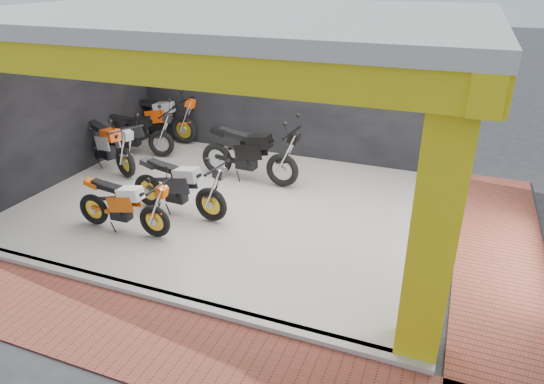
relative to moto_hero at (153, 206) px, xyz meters
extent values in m
plane|color=#2D2D30|center=(0.71, -0.32, -0.70)|extent=(80.00, 80.00, 0.00)
cube|color=silver|center=(0.71, 1.68, -0.65)|extent=(8.00, 6.00, 0.10)
cube|color=beige|center=(0.71, 1.68, 2.90)|extent=(8.40, 6.40, 0.20)
cube|color=black|center=(0.71, 4.78, 1.05)|extent=(8.20, 0.20, 3.50)
cube|color=black|center=(-3.39, 1.68, 1.05)|extent=(0.20, 6.20, 3.50)
cube|color=yellow|center=(4.46, -1.07, 1.05)|extent=(0.50, 0.50, 3.50)
cube|color=yellow|center=(0.71, -1.32, 2.60)|extent=(8.40, 0.30, 0.40)
cube|color=yellow|center=(4.71, 1.68, 2.60)|extent=(0.30, 6.40, 0.40)
cube|color=silver|center=(0.71, -1.34, -0.65)|extent=(8.00, 0.20, 0.10)
cube|color=#993E32|center=(0.71, -2.12, -0.68)|extent=(9.00, 1.40, 0.03)
cube|color=#993E32|center=(5.51, 1.68, -0.68)|extent=(1.40, 7.00, 0.03)
camera|label=1|loc=(4.50, -6.01, 3.61)|focal=32.00mm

